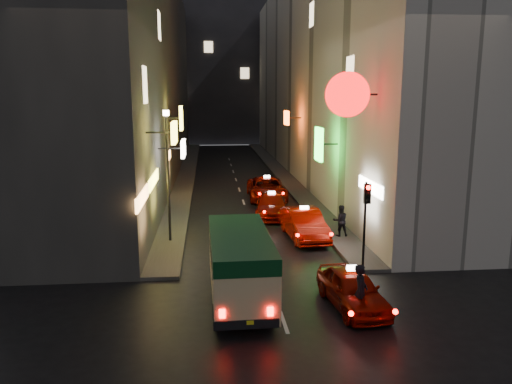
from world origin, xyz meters
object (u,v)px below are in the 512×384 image
object	(u,v)px
pedestrian_crossing	(361,288)
lamp_post	(168,167)
traffic_light	(366,206)
taxi_near	(352,286)
minibus	(240,259)

from	to	relation	value
pedestrian_crossing	lamp_post	world-z (taller)	lamp_post
pedestrian_crossing	traffic_light	world-z (taller)	traffic_light
taxi_near	minibus	bearing A→B (deg)	167.27
minibus	pedestrian_crossing	world-z (taller)	minibus
minibus	taxi_near	bearing A→B (deg)	-12.73
pedestrian_crossing	taxi_near	bearing A→B (deg)	22.36
minibus	traffic_light	world-z (taller)	traffic_light
pedestrian_crossing	traffic_light	size ratio (longest dim) A/B	0.59
traffic_light	minibus	bearing A→B (deg)	-152.91
taxi_near	traffic_light	size ratio (longest dim) A/B	1.41
pedestrian_crossing	traffic_light	xyz separation A→B (m)	(1.53, 4.43, 1.65)
traffic_light	lamp_post	distance (m)	9.42
taxi_near	lamp_post	world-z (taller)	lamp_post
pedestrian_crossing	minibus	bearing A→B (deg)	87.54
pedestrian_crossing	lamp_post	size ratio (longest dim) A/B	0.33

